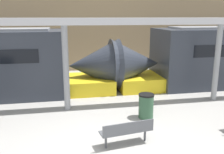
# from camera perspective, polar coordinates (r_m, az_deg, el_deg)

# --- Properties ---
(station_wall) EXTENTS (56.00, 0.20, 5.00)m
(station_wall) POSITION_cam_1_polar(r_m,az_deg,el_deg) (17.60, -6.49, 9.60)
(station_wall) COLOR #9E8460
(station_wall) RESTS_ON ground_plane
(bench_near) EXTENTS (1.63, 0.68, 0.79)m
(bench_near) POSITION_cam_1_polar(r_m,az_deg,el_deg) (7.50, 3.45, -12.04)
(bench_near) COLOR #4C4F54
(bench_near) RESTS_ON ground_plane
(trash_bin) EXTENTS (0.59, 0.59, 0.93)m
(trash_bin) POSITION_cam_1_polar(r_m,az_deg,el_deg) (9.54, 7.79, -6.54)
(trash_bin) COLOR #2D5138
(trash_bin) RESTS_ON ground_plane
(support_column_near) EXTENTS (0.24, 0.24, 3.41)m
(support_column_near) POSITION_cam_1_polar(r_m,az_deg,el_deg) (10.09, -10.48, 1.81)
(support_column_near) COLOR gray
(support_column_near) RESTS_ON ground_plane
(support_column_far) EXTENTS (0.24, 0.24, 3.41)m
(support_column_far) POSITION_cam_1_polar(r_m,az_deg,el_deg) (12.06, 22.83, 2.91)
(support_column_far) COLOR gray
(support_column_far) RESTS_ON ground_plane
(canopy_beam) EXTENTS (28.00, 0.60, 0.28)m
(canopy_beam) POSITION_cam_1_polar(r_m,az_deg,el_deg) (9.88, -10.95, 12.35)
(canopy_beam) COLOR #B7B7BC
(canopy_beam) RESTS_ON support_column_near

